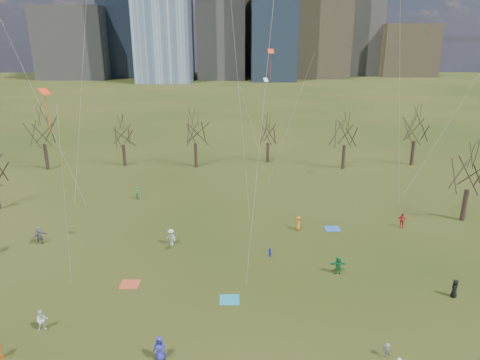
{
  "coord_description": "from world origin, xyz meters",
  "views": [
    {
      "loc": [
        -0.33,
        -27.74,
        20.14
      ],
      "look_at": [
        0.0,
        12.0,
        7.0
      ],
      "focal_mm": 32.0,
      "sensor_mm": 36.0,
      "label": 1
    }
  ],
  "objects_px": {
    "blanket_crimson": "(130,284)",
    "person_0": "(160,349)",
    "blanket_teal": "(230,300)",
    "blanket_navy": "(332,229)"
  },
  "relations": [
    {
      "from": "blanket_crimson",
      "to": "person_0",
      "type": "bearing_deg",
      "value": -65.47
    },
    {
      "from": "blanket_teal",
      "to": "blanket_crimson",
      "type": "height_order",
      "value": "same"
    },
    {
      "from": "blanket_teal",
      "to": "blanket_navy",
      "type": "bearing_deg",
      "value": 50.21
    },
    {
      "from": "blanket_teal",
      "to": "blanket_crimson",
      "type": "distance_m",
      "value": 8.96
    },
    {
      "from": "person_0",
      "to": "blanket_crimson",
      "type": "bearing_deg",
      "value": 115.12
    },
    {
      "from": "person_0",
      "to": "blanket_navy",
      "type": "bearing_deg",
      "value": 52.83
    },
    {
      "from": "blanket_teal",
      "to": "person_0",
      "type": "distance_m",
      "value": 8.17
    },
    {
      "from": "blanket_crimson",
      "to": "blanket_teal",
      "type": "bearing_deg",
      "value": -15.42
    },
    {
      "from": "blanket_teal",
      "to": "blanket_navy",
      "type": "height_order",
      "value": "same"
    },
    {
      "from": "person_0",
      "to": "blanket_teal",
      "type": "bearing_deg",
      "value": 57.28
    }
  ]
}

